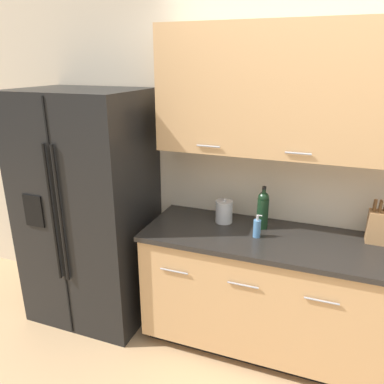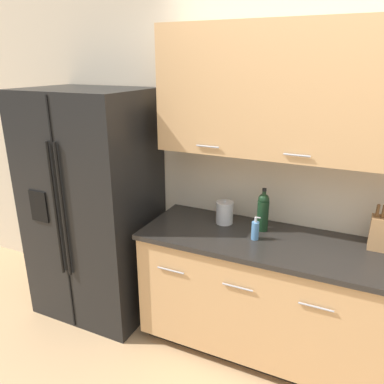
{
  "view_description": "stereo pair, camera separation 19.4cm",
  "coord_description": "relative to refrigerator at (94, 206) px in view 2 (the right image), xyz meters",
  "views": [
    {
      "loc": [
        -0.05,
        -1.36,
        2.03
      ],
      "look_at": [
        -0.92,
        0.97,
        1.15
      ],
      "focal_mm": 35.0,
      "sensor_mm": 36.0,
      "label": 1
    },
    {
      "loc": [
        0.13,
        -1.29,
        2.03
      ],
      "look_at": [
        -0.92,
        0.97,
        1.15
      ],
      "focal_mm": 35.0,
      "sensor_mm": 36.0,
      "label": 2
    }
  ],
  "objects": [
    {
      "name": "wall_back",
      "position": [
        1.72,
        0.34,
        0.53
      ],
      "size": [
        10.0,
        0.39,
        2.6
      ],
      "color": "beige",
      "rests_on": "ground_plane"
    },
    {
      "name": "counter_unit",
      "position": [
        1.55,
        0.05,
        -0.46
      ],
      "size": [
        1.99,
        0.64,
        0.9
      ],
      "color": "black",
      "rests_on": "ground_plane"
    },
    {
      "name": "refrigerator",
      "position": [
        0.0,
        0.0,
        0.0
      ],
      "size": [
        0.93,
        0.74,
        1.84
      ],
      "color": "black",
      "rests_on": "ground_plane"
    },
    {
      "name": "knife_block",
      "position": [
        2.08,
        0.2,
        0.1
      ],
      "size": [
        0.12,
        0.1,
        0.3
      ],
      "color": "#A87A4C",
      "rests_on": "counter_unit"
    },
    {
      "name": "wine_bottle",
      "position": [
        1.34,
        0.17,
        0.13
      ],
      "size": [
        0.08,
        0.08,
        0.31
      ],
      "color": "black",
      "rests_on": "counter_unit"
    },
    {
      "name": "soap_dispenser",
      "position": [
        1.34,
        0.01,
        0.05
      ],
      "size": [
        0.06,
        0.05,
        0.16
      ],
      "color": "#4C7FB2",
      "rests_on": "counter_unit"
    },
    {
      "name": "steel_canister",
      "position": [
        1.06,
        0.17,
        0.07
      ],
      "size": [
        0.13,
        0.13,
        0.18
      ],
      "color": "#B7B7BA",
      "rests_on": "counter_unit"
    }
  ]
}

